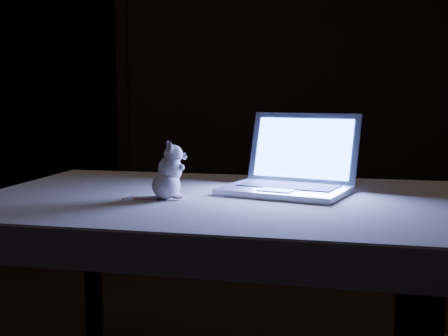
{
  "coord_description": "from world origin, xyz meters",
  "views": [
    {
      "loc": [
        -0.22,
        -1.93,
        0.96
      ],
      "look_at": [
        -0.09,
        -0.22,
        0.74
      ],
      "focal_mm": 48.0,
      "sensor_mm": 36.0,
      "label": 1
    }
  ],
  "objects": [
    {
      "name": "back_wall",
      "position": [
        0.0,
        2.5,
        1.3
      ],
      "size": [
        4.5,
        0.04,
        2.6
      ],
      "primitive_type": "cube",
      "color": "black",
      "rests_on": "ground"
    },
    {
      "name": "doorway",
      "position": [
        -1.1,
        2.5,
        1.06
      ],
      "size": [
        1.06,
        0.36,
        2.13
      ],
      "primitive_type": null,
      "color": "black",
      "rests_on": "back_wall"
    },
    {
      "name": "table",
      "position": [
        -0.11,
        -0.3,
        0.33
      ],
      "size": [
        1.43,
        1.13,
        0.67
      ],
      "primitive_type": null,
      "rotation": [
        0.0,
        0.0,
        -0.3
      ],
      "color": "black",
      "rests_on": "floor"
    },
    {
      "name": "tablecloth",
      "position": [
        -0.12,
        -0.3,
        0.63
      ],
      "size": [
        1.58,
        1.36,
        0.09
      ],
      "primitive_type": null,
      "rotation": [
        0.0,
        0.0,
        -0.42
      ],
      "color": "beige",
      "rests_on": "table"
    },
    {
      "name": "laptop",
      "position": [
        0.09,
        -0.26,
        0.79
      ],
      "size": [
        0.45,
        0.43,
        0.23
      ],
      "primitive_type": null,
      "rotation": [
        0.0,
        0.0,
        -0.55
      ],
      "color": "silver",
      "rests_on": "tablecloth"
    },
    {
      "name": "plush_mouse",
      "position": [
        -0.25,
        -0.33,
        0.75
      ],
      "size": [
        0.16,
        0.16,
        0.16
      ],
      "primitive_type": null,
      "rotation": [
        0.0,
        0.0,
        -0.57
      ],
      "color": "silver",
      "rests_on": "tablecloth"
    }
  ]
}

